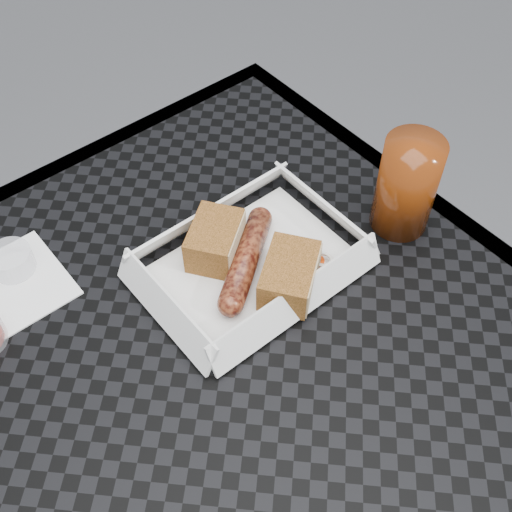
{
  "coord_description": "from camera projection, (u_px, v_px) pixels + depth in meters",
  "views": [
    {
      "loc": [
        -0.15,
        -0.27,
        1.34
      ],
      "look_at": [
        0.14,
        0.08,
        0.78
      ],
      "focal_mm": 45.0,
      "sensor_mm": 36.0,
      "label": 1
    }
  ],
  "objects": [
    {
      "name": "bread_near",
      "position": [
        215.0,
        241.0,
        0.74
      ],
      "size": [
        0.09,
        0.09,
        0.05
      ],
      "primitive_type": "cube",
      "rotation": [
        0.0,
        0.0,
        0.62
      ],
      "color": "brown",
      "rests_on": "food_tray"
    },
    {
      "name": "bratwurst",
      "position": [
        246.0,
        259.0,
        0.73
      ],
      "size": [
        0.13,
        0.1,
        0.03
      ],
      "rotation": [
        0.0,
        0.0,
        0.62
      ],
      "color": "brown",
      "rests_on": "food_tray"
    },
    {
      "name": "condiment_cup_empty",
      "position": [
        12.0,
        261.0,
        0.74
      ],
      "size": [
        0.05,
        0.05,
        0.03
      ],
      "primitive_type": "cylinder",
      "color": "silver",
      "rests_on": "patio_table"
    },
    {
      "name": "food_tray",
      "position": [
        251.0,
        266.0,
        0.75
      ],
      "size": [
        0.22,
        0.15,
        0.0
      ],
      "primitive_type": "cube",
      "color": "white",
      "rests_on": "patio_table"
    },
    {
      "name": "napkin",
      "position": [
        11.0,
        287.0,
        0.73
      ],
      "size": [
        0.12,
        0.12,
        0.0
      ],
      "primitive_type": "cube",
      "rotation": [
        0.0,
        0.0,
        0.0
      ],
      "color": "white",
      "rests_on": "patio_table"
    },
    {
      "name": "veg_garnish",
      "position": [
        316.0,
        265.0,
        0.75
      ],
      "size": [
        0.03,
        0.03,
        0.0
      ],
      "color": "#F0420A",
      "rests_on": "food_tray"
    },
    {
      "name": "patio_table",
      "position": [
        206.0,
        421.0,
        0.71
      ],
      "size": [
        0.8,
        0.8,
        0.74
      ],
      "color": "black",
      "rests_on": "ground"
    },
    {
      "name": "drink_glass",
      "position": [
        407.0,
        185.0,
        0.75
      ],
      "size": [
        0.07,
        0.07,
        0.13
      ],
      "primitive_type": "cylinder",
      "color": "#5C2207",
      "rests_on": "patio_table"
    },
    {
      "name": "bread_far",
      "position": [
        289.0,
        275.0,
        0.71
      ],
      "size": [
        0.1,
        0.09,
        0.04
      ],
      "primitive_type": "cube",
      "rotation": [
        0.0,
        0.0,
        0.62
      ],
      "color": "brown",
      "rests_on": "food_tray"
    }
  ]
}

